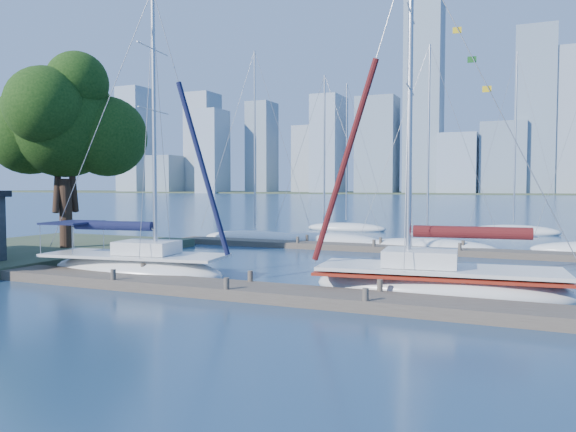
% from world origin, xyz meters
% --- Properties ---
extents(ground, '(700.00, 700.00, 0.00)m').
position_xyz_m(ground, '(0.00, 0.00, 0.00)').
color(ground, navy).
rests_on(ground, ground).
extents(near_dock, '(26.00, 2.00, 0.40)m').
position_xyz_m(near_dock, '(0.00, 0.00, 0.20)').
color(near_dock, '#483E35').
rests_on(near_dock, ground).
extents(far_dock, '(30.00, 1.80, 0.36)m').
position_xyz_m(far_dock, '(2.00, 16.00, 0.18)').
color(far_dock, '#483E35').
rests_on(far_dock, ground).
extents(far_shore, '(800.00, 100.00, 1.50)m').
position_xyz_m(far_shore, '(0.00, 320.00, 0.00)').
color(far_shore, '#38472D').
rests_on(far_shore, ground).
extents(tree, '(8.48, 7.74, 11.38)m').
position_xyz_m(tree, '(-14.64, 6.35, 7.69)').
color(tree, black).
rests_on(tree, ground).
extents(sailboat_navy, '(9.07, 4.04, 12.96)m').
position_xyz_m(sailboat_navy, '(-6.25, 1.93, 0.97)').
color(sailboat_navy, white).
rests_on(sailboat_navy, ground).
extents(sailboat_maroon, '(9.46, 3.95, 13.37)m').
position_xyz_m(sailboat_maroon, '(6.67, 2.69, 0.98)').
color(sailboat_maroon, white).
rests_on(sailboat_maroon, ground).
extents(bg_boat_0, '(8.52, 3.98, 14.05)m').
position_xyz_m(bg_boat_0, '(-8.69, 18.39, 0.27)').
color(bg_boat_0, white).
rests_on(bg_boat_0, ground).
extents(bg_boat_1, '(8.73, 3.85, 11.96)m').
position_xyz_m(bg_boat_1, '(-3.49, 18.73, 0.26)').
color(bg_boat_1, white).
rests_on(bg_boat_1, ground).
extents(bg_boat_2, '(8.52, 3.19, 13.02)m').
position_xyz_m(bg_boat_2, '(3.79, 17.47, 0.26)').
color(bg_boat_2, white).
rests_on(bg_boat_2, ground).
extents(bg_boat_6, '(7.63, 4.68, 13.58)m').
position_xyz_m(bg_boat_6, '(-5.75, 30.84, 0.26)').
color(bg_boat_6, white).
rests_on(bg_boat_6, ground).
extents(bg_boat_7, '(7.65, 4.01, 15.46)m').
position_xyz_m(bg_boat_7, '(8.33, 32.57, 0.30)').
color(bg_boat_7, white).
rests_on(bg_boat_7, ground).
extents(skyline, '(502.41, 51.31, 102.10)m').
position_xyz_m(skyline, '(24.55, 290.02, 34.17)').
color(skyline, '#8598AC').
rests_on(skyline, ground).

